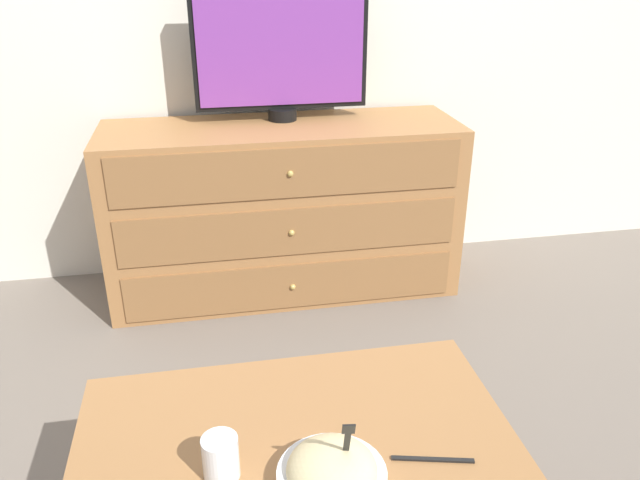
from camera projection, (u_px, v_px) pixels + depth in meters
name	position (u px, v px, depth m)	size (l,w,h in m)	color
ground_plane	(301.00, 257.00, 3.12)	(12.00, 12.00, 0.00)	#70665B
dresser	(284.00, 210.00, 2.71)	(1.48, 0.50, 0.74)	#9E6B3D
tv	(281.00, 50.00, 2.52)	(0.71, 0.12, 0.54)	black
coffee_table	(298.00, 464.00, 1.35)	(0.95, 0.62, 0.44)	#9E6B3D
takeout_bowl	(332.00, 473.00, 1.21)	(0.22, 0.22, 0.19)	silver
drink_cup	(221.00, 460.00, 1.23)	(0.07, 0.07, 0.09)	beige
knife	(433.00, 459.00, 1.29)	(0.17, 0.05, 0.01)	black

